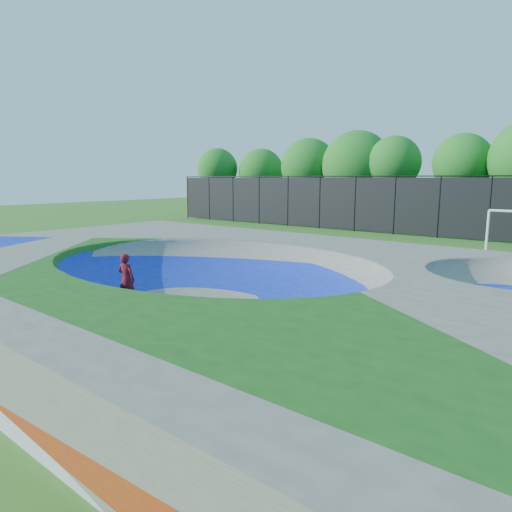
{
  "coord_description": "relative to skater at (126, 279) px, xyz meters",
  "views": [
    {
      "loc": [
        9.55,
        -9.54,
        3.87
      ],
      "look_at": [
        -0.68,
        3.0,
        1.1
      ],
      "focal_mm": 32.0,
      "sensor_mm": 36.0,
      "label": 1
    }
  ],
  "objects": [
    {
      "name": "ground",
      "position": [
        2.26,
        1.41,
        -0.79
      ],
      "size": [
        120.0,
        120.0,
        0.0
      ],
      "primitive_type": "plane",
      "color": "#2D611B",
      "rests_on": "ground"
    },
    {
      "name": "treeline",
      "position": [
        0.35,
        27.74,
        4.06
      ],
      "size": [
        52.17,
        7.42,
        7.9
      ],
      "color": "#422A21",
      "rests_on": "ground"
    },
    {
      "name": "skate_deck",
      "position": [
        2.26,
        1.41,
        -0.04
      ],
      "size": [
        22.0,
        14.0,
        1.5
      ],
      "primitive_type": "cube",
      "color": "gray",
      "rests_on": "ground"
    },
    {
      "name": "fence",
      "position": [
        2.26,
        22.41,
        1.3
      ],
      "size": [
        48.09,
        0.09,
        4.04
      ],
      "color": "black",
      "rests_on": "ground"
    },
    {
      "name": "skateboard",
      "position": [
        0.0,
        0.0,
        -0.77
      ],
      "size": [
        0.8,
        0.51,
        0.05
      ],
      "primitive_type": "cube",
      "rotation": [
        0.0,
        0.0,
        0.41
      ],
      "color": "black",
      "rests_on": "ground"
    },
    {
      "name": "skater",
      "position": [
        0.0,
        0.0,
        0.0
      ],
      "size": [
        0.66,
        0.51,
        1.59
      ],
      "primitive_type": "imported",
      "rotation": [
        0.0,
        0.0,
        3.4
      ],
      "color": "red",
      "rests_on": "ground"
    }
  ]
}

